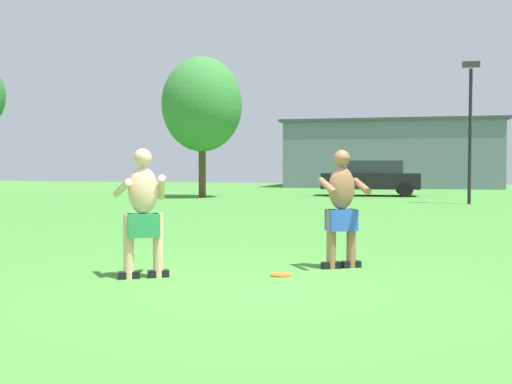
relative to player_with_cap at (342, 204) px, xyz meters
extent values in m
plane|color=#428433|center=(-0.74, -1.67, -0.89)|extent=(80.00, 80.00, 0.00)
cube|color=black|center=(0.12, 0.08, -0.84)|extent=(0.28, 0.23, 0.09)
cylinder|color=#936647|center=(0.12, 0.08, -0.48)|extent=(0.13, 0.13, 0.81)
cube|color=black|center=(-0.13, -0.07, -0.84)|extent=(0.28, 0.23, 0.09)
cylinder|color=#936647|center=(-0.13, -0.07, -0.48)|extent=(0.13, 0.13, 0.81)
cube|color=blue|center=(0.00, 0.01, -0.23)|extent=(0.46, 0.41, 0.29)
ellipsoid|color=#936647|center=(0.00, 0.01, 0.21)|extent=(0.44, 0.38, 0.58)
cylinder|color=#936647|center=(0.26, 0.05, 0.24)|extent=(0.31, 0.55, 0.22)
cylinder|color=#936647|center=(-0.16, -0.21, 0.24)|extent=(0.34, 0.53, 0.24)
sphere|color=#936647|center=(0.00, 0.01, 0.62)|extent=(0.22, 0.22, 0.22)
cone|color=red|center=(0.00, 0.01, 0.68)|extent=(0.32, 0.32, 0.12)
cube|color=black|center=(-2.46, -1.48, -0.84)|extent=(0.28, 0.23, 0.09)
cylinder|color=#E0AD89|center=(-2.46, -1.48, -0.48)|extent=(0.13, 0.13, 0.81)
cube|color=black|center=(-2.15, -1.29, -0.84)|extent=(0.28, 0.23, 0.09)
cylinder|color=#E0AD89|center=(-2.15, -1.29, -0.48)|extent=(0.13, 0.13, 0.81)
cube|color=#28844C|center=(-2.30, -1.39, -0.23)|extent=(0.46, 0.41, 0.29)
ellipsoid|color=#E0AD89|center=(-2.30, -1.39, 0.21)|extent=(0.43, 0.38, 0.58)
cylinder|color=#E0AD89|center=(-2.56, -1.43, 0.24)|extent=(0.45, 0.47, 0.25)
cylinder|color=#E0AD89|center=(-2.15, -1.17, 0.24)|extent=(0.30, 0.52, 0.34)
sphere|color=#E0AD89|center=(-2.30, -1.39, 0.62)|extent=(0.22, 0.22, 0.22)
cylinder|color=orange|center=(-0.67, -0.81, -0.87)|extent=(0.27, 0.27, 0.03)
cube|color=black|center=(-1.19, 20.30, -0.22)|extent=(4.45, 2.20, 0.70)
cube|color=#282D33|center=(-0.99, 20.32, 0.41)|extent=(2.55, 1.81, 0.56)
cylinder|color=black|center=(-2.60, 19.26, -0.57)|extent=(0.66, 0.28, 0.64)
cylinder|color=black|center=(-2.77, 21.05, -0.57)|extent=(0.66, 0.28, 0.64)
cylinder|color=black|center=(0.40, 19.54, -0.57)|extent=(0.66, 0.28, 0.64)
cylinder|color=black|center=(0.22, 21.34, -0.57)|extent=(0.66, 0.28, 0.64)
cylinder|color=black|center=(2.71, 15.17, 1.51)|extent=(0.12, 0.12, 4.79)
cube|color=#333338|center=(2.71, 15.17, 4.05)|extent=(0.60, 0.24, 0.20)
cube|color=slate|center=(-0.72, 32.28, 1.09)|extent=(12.63, 6.70, 3.95)
cube|color=#3F3F44|center=(-0.72, 32.28, 3.14)|extent=(13.13, 6.97, 0.16)
cylinder|color=#4C3823|center=(-8.01, 17.11, 0.39)|extent=(0.31, 0.31, 2.56)
ellipsoid|color=#387F38|center=(-8.01, 17.11, 3.08)|extent=(3.42, 3.42, 4.01)
camera|label=1|loc=(1.05, -8.72, 0.54)|focal=44.91mm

